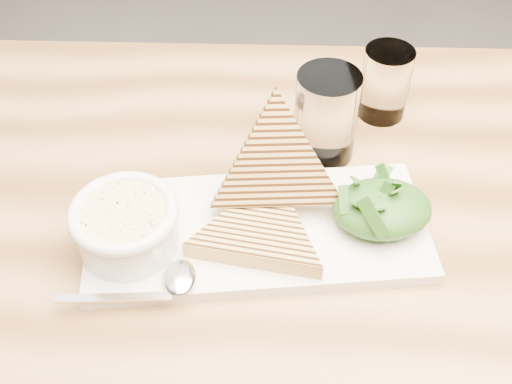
{
  "coord_description": "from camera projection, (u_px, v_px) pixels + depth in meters",
  "views": [
    {
      "loc": [
        -0.29,
        -0.44,
        1.29
      ],
      "look_at": [
        -0.25,
        0.05,
        0.78
      ],
      "focal_mm": 45.0,
      "sensor_mm": 36.0,
      "label": 1
    }
  ],
  "objects": [
    {
      "name": "soup_bowl",
      "position": [
        127.0,
        230.0,
        0.68
      ],
      "size": [
        0.11,
        0.11,
        0.04
      ],
      "primitive_type": "cylinder",
      "color": "white",
      "rests_on": "platter"
    },
    {
      "name": "glass_near",
      "position": [
        326.0,
        116.0,
        0.78
      ],
      "size": [
        0.08,
        0.08,
        0.12
      ],
      "primitive_type": "cylinder",
      "color": "white",
      "rests_on": "table_top"
    },
    {
      "name": "glass_far",
      "position": [
        385.0,
        83.0,
        0.84
      ],
      "size": [
        0.06,
        0.06,
        0.1
      ],
      "primitive_type": "cylinder",
      "color": "white",
      "rests_on": "table_top"
    },
    {
      "name": "soup",
      "position": [
        124.0,
        214.0,
        0.66
      ],
      "size": [
        0.09,
        0.09,
        0.01
      ],
      "primitive_type": "cylinder",
      "color": "beige",
      "rests_on": "soup_bowl"
    },
    {
      "name": "spoon_handle",
      "position": [
        114.0,
        297.0,
        0.64
      ],
      "size": [
        0.12,
        0.02,
        0.0
      ],
      "primitive_type": "cube",
      "rotation": [
        0.0,
        0.0,
        -0.05
      ],
      "color": "silver",
      "rests_on": "platter"
    },
    {
      "name": "sandwich_flat",
      "position": [
        260.0,
        231.0,
        0.69
      ],
      "size": [
        0.21,
        0.21,
        0.02
      ],
      "primitive_type": null,
      "rotation": [
        0.0,
        0.0,
        -0.29
      ],
      "color": "tan",
      "rests_on": "platter"
    },
    {
      "name": "platter",
      "position": [
        258.0,
        231.0,
        0.72
      ],
      "size": [
        0.38,
        0.17,
        0.02
      ],
      "primitive_type": "cube",
      "rotation": [
        0.0,
        0.0,
        -0.0
      ],
      "color": "white",
      "rests_on": "table_top"
    },
    {
      "name": "arugula_pile",
      "position": [
        383.0,
        205.0,
        0.7
      ],
      "size": [
        0.11,
        0.1,
        0.05
      ],
      "primitive_type": null,
      "color": "#33671E",
      "rests_on": "platter"
    },
    {
      "name": "bowl_rim",
      "position": [
        123.0,
        212.0,
        0.66
      ],
      "size": [
        0.12,
        0.12,
        0.01
      ],
      "primitive_type": "torus",
      "color": "white",
      "rests_on": "soup_bowl"
    },
    {
      "name": "spoon_bowl",
      "position": [
        180.0,
        278.0,
        0.66
      ],
      "size": [
        0.04,
        0.05,
        0.01
      ],
      "primitive_type": "ellipsoid",
      "rotation": [
        0.0,
        0.0,
        -0.05
      ],
      "color": "silver",
      "rests_on": "platter"
    },
    {
      "name": "table_top",
      "position": [
        291.0,
        294.0,
        0.69
      ],
      "size": [
        1.44,
        1.05,
        0.04
      ],
      "primitive_type": "cube",
      "rotation": [
        0.0,
        0.0,
        -0.12
      ],
      "color": "#A27846",
      "rests_on": "ground"
    },
    {
      "name": "salad_base",
      "position": [
        382.0,
        209.0,
        0.7
      ],
      "size": [
        0.11,
        0.09,
        0.04
      ],
      "primitive_type": "ellipsoid",
      "color": "#163710",
      "rests_on": "platter"
    },
    {
      "name": "sandwich_lean",
      "position": [
        277.0,
        166.0,
        0.7
      ],
      "size": [
        0.18,
        0.18,
        0.2
      ],
      "primitive_type": null,
      "rotation": [
        1.03,
        0.0,
        -0.05
      ],
      "color": "tan",
      "rests_on": "sandwich_flat"
    }
  ]
}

